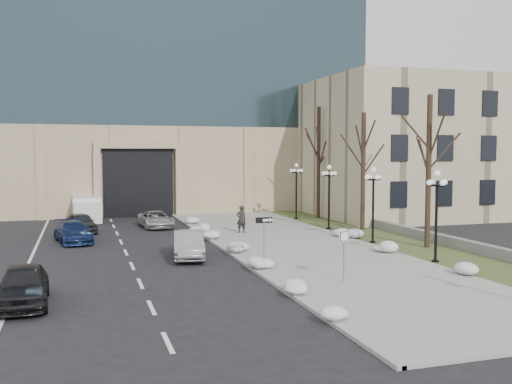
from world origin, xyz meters
The scene contains 33 objects.
ground centered at (0.00, 0.00, 0.00)m, with size 160.00×160.00×0.00m, color black.
sidewalk centered at (3.50, 14.00, 0.06)m, with size 9.00×40.00×0.12m, color gray.
curb centered at (-1.00, 14.00, 0.07)m, with size 0.30×40.00×0.14m, color gray.
grass_strip centered at (10.00, 14.00, 0.05)m, with size 4.00×40.00×0.10m, color #3B4924.
stone_wall centered at (12.00, 16.00, 0.35)m, with size 0.50×30.00×0.70m, color slate.
office_tower centered at (-2.01, 43.58, 18.49)m, with size 40.00×24.70×36.00m.
classical_building centered at (22.00, 27.98, 6.00)m, with size 22.00×18.12×12.00m.
car_a centered at (-11.00, 3.70, 0.76)m, with size 1.80×4.47×1.52m, color black.
car_b centered at (-3.41, 11.22, 0.74)m, with size 1.56×4.46×1.47m, color #929498.
car_c centered at (-9.38, 18.67, 0.67)m, with size 1.86×4.59×1.33m, color navy.
car_d centered at (-3.52, 24.29, 0.63)m, with size 2.10×4.55×1.26m, color #BCBCBC.
car_e centered at (-8.87, 23.27, 0.69)m, with size 1.63×4.04×1.38m, color #323237.
pedestrian centered at (1.70, 18.98, 1.06)m, with size 0.68×0.45×1.87m, color black.
box_truck centered at (-8.42, 30.19, 0.98)m, with size 2.38×6.41×2.02m.
one_way_sign centered at (-0.03, 8.13, 2.02)m, with size 0.91×0.24×2.44m.
keep_sign centered at (1.88, 3.35, 1.70)m, with size 0.50×0.14×2.31m.
snow_clump_a centered at (-0.64, -1.81, 0.30)m, with size 1.10×1.60×0.36m, color silver.
snow_clump_b centered at (-0.60, 2.33, 0.30)m, with size 1.10×1.60×0.36m, color silver.
snow_clump_c centered at (-0.60, 6.93, 0.30)m, with size 1.10×1.60×0.36m, color silver.
snow_clump_d centered at (-0.67, 11.66, 0.30)m, with size 1.10×1.60×0.36m, color silver.
snow_clump_e centered at (-0.52, 16.54, 0.30)m, with size 1.10×1.60×0.36m, color silver.
snow_clump_f centered at (-0.88, 20.28, 0.30)m, with size 1.10×1.60×0.36m, color silver.
snow_clump_g centered at (-0.73, 25.28, 0.30)m, with size 1.10×1.60×0.36m, color silver.
snow_clump_h centered at (7.57, 3.31, 0.30)m, with size 1.10×1.60×0.36m, color silver.
snow_clump_i centered at (7.46, 9.34, 0.30)m, with size 1.10×1.60×0.36m, color silver.
snow_clump_j centered at (7.82, 14.94, 0.30)m, with size 1.10×1.60×0.36m, color silver.
lamppost_a centered at (8.30, 6.00, 3.07)m, with size 1.18×1.18×4.76m.
lamppost_b centered at (8.30, 12.50, 3.07)m, with size 1.18×1.18×4.76m.
lamppost_c centered at (8.30, 19.00, 3.07)m, with size 1.18×1.18×4.76m.
lamppost_d centered at (8.30, 25.50, 3.07)m, with size 1.18×1.18×4.76m.
tree_near centered at (10.50, 10.00, 5.83)m, with size 3.20×3.20×9.00m.
tree_mid centered at (10.50, 18.00, 5.50)m, with size 3.20×3.20×8.50m.
tree_far centered at (10.50, 26.00, 6.15)m, with size 3.20×3.20×9.50m.
Camera 1 is at (-8.90, -18.67, 5.67)m, focal length 40.00 mm.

